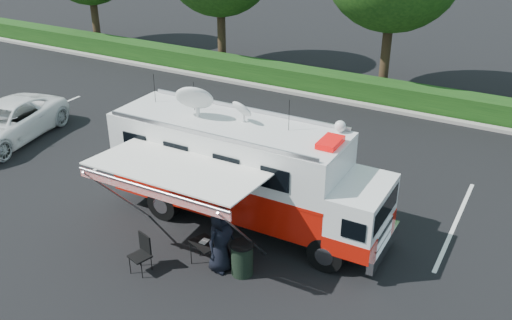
{
  "coord_description": "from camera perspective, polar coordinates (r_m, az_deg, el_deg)",
  "views": [
    {
      "loc": [
        7.24,
        -12.63,
        9.36
      ],
      "look_at": [
        0.0,
        0.5,
        1.9
      ],
      "focal_mm": 40.0,
      "sensor_mm": 36.0,
      "label": 1
    }
  ],
  "objects": [
    {
      "name": "white_suv",
      "position": [
        24.62,
        -23.52,
        1.8
      ],
      "size": [
        3.45,
        5.81,
        1.51
      ],
      "primitive_type": "imported",
      "rotation": [
        0.0,
        0.0,
        0.18
      ],
      "color": "white",
      "rests_on": "ground_plane"
    },
    {
      "name": "folding_table",
      "position": [
        15.34,
        -5.13,
        -8.38
      ],
      "size": [
        0.94,
        0.81,
        0.67
      ],
      "color": "black",
      "rests_on": "ground_plane"
    },
    {
      "name": "command_truck",
      "position": [
        16.47,
        -1.06,
        -1.18
      ],
      "size": [
        8.37,
        2.3,
        4.02
      ],
      "color": "black",
      "rests_on": "ground_plane"
    },
    {
      "name": "folding_chair",
      "position": [
        15.37,
        -11.29,
        -8.82
      ],
      "size": [
        0.61,
        0.64,
        1.04
      ],
      "color": "black",
      "rests_on": "ground_plane"
    },
    {
      "name": "trash_bin",
      "position": [
        15.03,
        -1.39,
        -9.85
      ],
      "size": [
        0.62,
        0.62,
        0.93
      ],
      "color": "black",
      "rests_on": "ground_plane"
    },
    {
      "name": "person",
      "position": [
        15.5,
        -3.45,
        -10.77
      ],
      "size": [
        0.76,
        1.01,
        1.86
      ],
      "primitive_type": "imported",
      "rotation": [
        0.0,
        0.0,
        1.37
      ],
      "color": "black",
      "rests_on": "ground_plane"
    },
    {
      "name": "stall_lines",
      "position": [
        19.79,
        2.23,
        -1.78
      ],
      "size": [
        24.12,
        5.5,
        0.01
      ],
      "color": "silver",
      "rests_on": "ground_plane"
    },
    {
      "name": "ground_plane",
      "position": [
        17.31,
        -0.8,
        -6.29
      ],
      "size": [
        120.0,
        120.0,
        0.0
      ],
      "primitive_type": "plane",
      "color": "black",
      "rests_on": "ground"
    },
    {
      "name": "awning",
      "position": [
        14.69,
        -8.29,
        -1.33
      ],
      "size": [
        4.57,
        2.38,
        2.76
      ],
      "color": "white",
      "rests_on": "ground_plane"
    }
  ]
}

